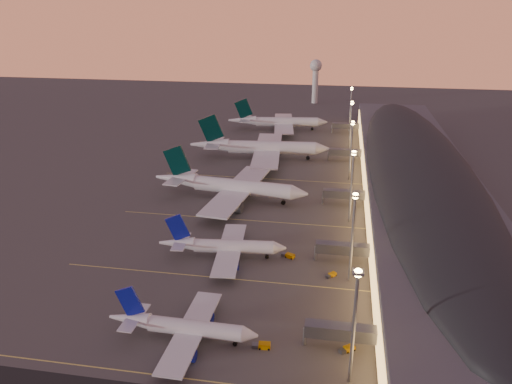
{
  "coord_description": "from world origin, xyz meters",
  "views": [
    {
      "loc": [
        31.22,
        -122.86,
        71.75
      ],
      "look_at": [
        2.0,
        45.0,
        7.0
      ],
      "focal_mm": 35.0,
      "sensor_mm": 36.0,
      "label": 1
    }
  ],
  "objects_px": {
    "baggage_tug_c": "(288,256)",
    "baggage_tug_d": "(331,275)",
    "airliner_wide_far": "(278,122)",
    "airliner_wide_near": "(229,186)",
    "airliner_narrow_north": "(223,246)",
    "airliner_narrow_south": "(183,327)",
    "radar_tower": "(316,74)",
    "baggage_tug_a": "(262,346)",
    "baggage_tug_b": "(347,349)",
    "airliner_wide_mid": "(260,148)"
  },
  "relations": [
    {
      "from": "baggage_tug_b",
      "to": "baggage_tug_c",
      "type": "distance_m",
      "value": 44.5
    },
    {
      "from": "radar_tower",
      "to": "baggage_tug_d",
      "type": "distance_m",
      "value": 260.59
    },
    {
      "from": "airliner_narrow_north",
      "to": "airliner_narrow_south",
      "type": "bearing_deg",
      "value": -95.5
    },
    {
      "from": "airliner_wide_mid",
      "to": "baggage_tug_a",
      "type": "distance_m",
      "value": 143.96
    },
    {
      "from": "radar_tower",
      "to": "baggage_tug_c",
      "type": "xyz_separation_m",
      "value": [
        7.98,
        -249.71,
        -21.32
      ]
    },
    {
      "from": "airliner_wide_far",
      "to": "baggage_tug_a",
      "type": "height_order",
      "value": "airliner_wide_far"
    },
    {
      "from": "radar_tower",
      "to": "baggage_tug_a",
      "type": "relative_size",
      "value": 7.77
    },
    {
      "from": "airliner_narrow_south",
      "to": "airliner_wide_far",
      "type": "distance_m",
      "value": 202.18
    },
    {
      "from": "airliner_wide_far",
      "to": "baggage_tug_b",
      "type": "xyz_separation_m",
      "value": [
        41.81,
        -199.9,
        -4.4
      ]
    },
    {
      "from": "airliner_wide_far",
      "to": "radar_tower",
      "type": "relative_size",
      "value": 1.83
    },
    {
      "from": "radar_tower",
      "to": "baggage_tug_d",
      "type": "xyz_separation_m",
      "value": [
        21.09,
        -258.85,
        -21.43
      ]
    },
    {
      "from": "baggage_tug_a",
      "to": "baggage_tug_d",
      "type": "distance_m",
      "value": 36.7
    },
    {
      "from": "baggage_tug_d",
      "to": "airliner_narrow_north",
      "type": "bearing_deg",
      "value": 125.0
    },
    {
      "from": "airliner_narrow_south",
      "to": "baggage_tug_a",
      "type": "height_order",
      "value": "airliner_narrow_south"
    },
    {
      "from": "airliner_wide_mid",
      "to": "airliner_wide_far",
      "type": "xyz_separation_m",
      "value": [
        1.11,
        60.2,
        -0.72
      ]
    },
    {
      "from": "airliner_narrow_north",
      "to": "airliner_wide_far",
      "type": "height_order",
      "value": "airliner_wide_far"
    },
    {
      "from": "airliner_wide_far",
      "to": "airliner_wide_near",
      "type": "bearing_deg",
      "value": -99.3
    },
    {
      "from": "airliner_wide_near",
      "to": "airliner_wide_mid",
      "type": "distance_m",
      "value": 54.97
    },
    {
      "from": "airliner_wide_far",
      "to": "baggage_tug_d",
      "type": "bearing_deg",
      "value": -84.87
    },
    {
      "from": "airliner_narrow_north",
      "to": "radar_tower",
      "type": "relative_size",
      "value": 1.18
    },
    {
      "from": "radar_tower",
      "to": "baggage_tug_a",
      "type": "distance_m",
      "value": 293.55
    },
    {
      "from": "airliner_narrow_south",
      "to": "baggage_tug_a",
      "type": "relative_size",
      "value": 8.37
    },
    {
      "from": "radar_tower",
      "to": "baggage_tug_d",
      "type": "relative_size",
      "value": 10.26
    },
    {
      "from": "airliner_narrow_south",
      "to": "baggage_tug_c",
      "type": "height_order",
      "value": "airliner_narrow_south"
    },
    {
      "from": "airliner_wide_far",
      "to": "radar_tower",
      "type": "distance_m",
      "value": 93.66
    },
    {
      "from": "baggage_tug_d",
      "to": "airliner_wide_mid",
      "type": "bearing_deg",
      "value": 64.9
    },
    {
      "from": "airliner_narrow_south",
      "to": "airliner_wide_mid",
      "type": "bearing_deg",
      "value": 93.44
    },
    {
      "from": "baggage_tug_a",
      "to": "airliner_wide_far",
      "type": "bearing_deg",
      "value": 92.02
    },
    {
      "from": "airliner_wide_far",
      "to": "baggage_tug_d",
      "type": "distance_m",
      "value": 172.32
    },
    {
      "from": "airliner_wide_mid",
      "to": "airliner_wide_far",
      "type": "distance_m",
      "value": 60.22
    },
    {
      "from": "airliner_wide_near",
      "to": "baggage_tug_b",
      "type": "relative_size",
      "value": 16.74
    },
    {
      "from": "baggage_tug_b",
      "to": "airliner_wide_near",
      "type": "bearing_deg",
      "value": 81.42
    },
    {
      "from": "airliner_narrow_north",
      "to": "airliner_wide_far",
      "type": "relative_size",
      "value": 0.65
    },
    {
      "from": "airliner_narrow_north",
      "to": "airliner_wide_mid",
      "type": "relative_size",
      "value": 0.56
    },
    {
      "from": "airliner_wide_near",
      "to": "baggage_tug_b",
      "type": "bearing_deg",
      "value": -54.8
    },
    {
      "from": "airliner_wide_far",
      "to": "baggage_tug_a",
      "type": "relative_size",
      "value": 14.21
    },
    {
      "from": "airliner_narrow_north",
      "to": "baggage_tug_d",
      "type": "relative_size",
      "value": 12.14
    },
    {
      "from": "baggage_tug_c",
      "to": "baggage_tug_d",
      "type": "height_order",
      "value": "baggage_tug_c"
    },
    {
      "from": "radar_tower",
      "to": "baggage_tug_b",
      "type": "relative_size",
      "value": 8.71
    },
    {
      "from": "airliner_wide_far",
      "to": "baggage_tug_c",
      "type": "height_order",
      "value": "airliner_wide_far"
    },
    {
      "from": "airliner_narrow_south",
      "to": "baggage_tug_d",
      "type": "height_order",
      "value": "airliner_narrow_south"
    },
    {
      "from": "baggage_tug_b",
      "to": "baggage_tug_d",
      "type": "distance_m",
      "value": 32.04
    },
    {
      "from": "baggage_tug_c",
      "to": "baggage_tug_d",
      "type": "xyz_separation_m",
      "value": [
        13.11,
        -9.14,
        -0.11
      ]
    },
    {
      "from": "airliner_narrow_south",
      "to": "baggage_tug_a",
      "type": "xyz_separation_m",
      "value": [
        18.23,
        0.09,
        -2.69
      ]
    },
    {
      "from": "radar_tower",
      "to": "airliner_wide_near",
      "type": "bearing_deg",
      "value": -95.57
    },
    {
      "from": "airliner_wide_mid",
      "to": "baggage_tug_d",
      "type": "bearing_deg",
      "value": -75.82
    },
    {
      "from": "airliner_narrow_north",
      "to": "baggage_tug_c",
      "type": "relative_size",
      "value": 8.9
    },
    {
      "from": "airliner_narrow_north",
      "to": "baggage_tug_d",
      "type": "height_order",
      "value": "airliner_narrow_north"
    },
    {
      "from": "radar_tower",
      "to": "baggage_tug_b",
      "type": "distance_m",
      "value": 292.48
    },
    {
      "from": "baggage_tug_a",
      "to": "baggage_tug_d",
      "type": "height_order",
      "value": "baggage_tug_a"
    }
  ]
}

